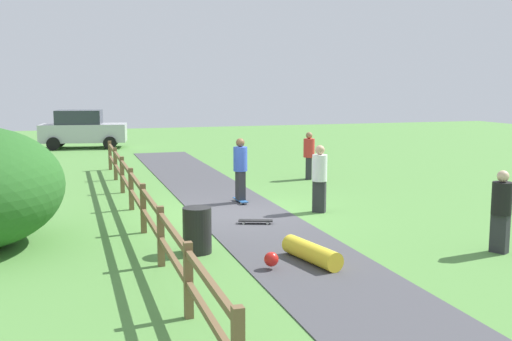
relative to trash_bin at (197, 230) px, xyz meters
name	(u,v)px	position (x,y,z in m)	size (l,w,h in m)	color
ground_plane	(241,213)	(1.80, 3.21, -0.45)	(60.00, 60.00, 0.00)	#568E42
asphalt_path	(241,213)	(1.80, 3.21, -0.44)	(2.40, 28.00, 0.02)	#47474C
wooden_fence	(137,193)	(-0.80, 3.21, 0.22)	(0.12, 18.12, 1.10)	brown
trash_bin	(197,230)	(0.00, 0.00, 0.00)	(0.56, 0.56, 0.90)	black
skater_riding	(240,167)	(2.15, 4.49, 0.56)	(0.39, 0.81, 1.77)	#265999
skater_fallen	(308,253)	(1.78, -1.32, -0.25)	(1.30, 1.52, 0.36)	yellow
skateboard_loose	(256,221)	(1.79, 1.94, -0.36)	(0.82, 0.45, 0.08)	black
bystander_white	(320,176)	(3.75, 2.75, 0.50)	(0.53, 0.53, 1.73)	#2D2D33
bystander_black	(501,208)	(5.63, -1.74, 0.44)	(0.51, 0.51, 1.62)	#2D2D33
bystander_red	(309,153)	(5.54, 7.83, 0.44)	(0.51, 0.51, 1.62)	#2D2D33
parked_car_silver	(83,129)	(-1.56, 20.57, 0.51)	(4.41, 2.50, 1.92)	#B7B7BC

